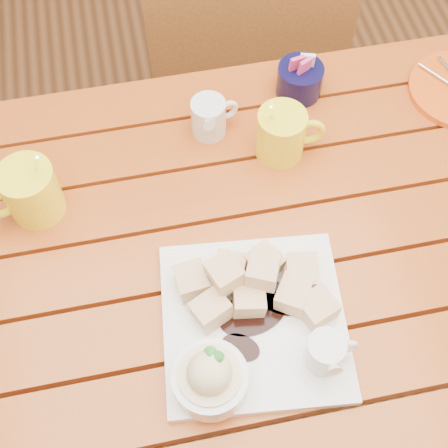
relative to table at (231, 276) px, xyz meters
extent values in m
plane|color=#502D17|center=(0.00, 0.00, -0.64)|extent=(5.00, 5.00, 0.00)
cube|color=maroon|center=(0.00, -0.23, 0.09)|extent=(1.20, 0.11, 0.03)
cube|color=maroon|center=(0.00, -0.11, 0.09)|extent=(1.20, 0.11, 0.03)
cube|color=maroon|center=(0.00, 0.00, 0.09)|extent=(1.20, 0.11, 0.03)
cube|color=maroon|center=(0.00, 0.11, 0.09)|extent=(1.20, 0.11, 0.03)
cube|color=maroon|center=(0.00, 0.23, 0.09)|extent=(1.20, 0.11, 0.03)
cube|color=maroon|center=(0.00, 0.34, 0.09)|extent=(1.20, 0.11, 0.03)
cube|color=maroon|center=(0.00, 0.36, 0.04)|extent=(1.12, 0.04, 0.08)
cylinder|color=maroon|center=(0.55, 0.35, -0.28)|extent=(0.06, 0.06, 0.72)
cube|color=white|center=(0.01, -0.14, 0.12)|extent=(0.30, 0.30, 0.02)
cube|color=#DF9444|center=(0.09, -0.08, 0.14)|extent=(0.06, 0.06, 0.04)
cube|color=#DF9444|center=(-0.08, -0.06, 0.14)|extent=(0.05, 0.05, 0.04)
cube|color=#DF9444|center=(0.03, -0.08, 0.17)|extent=(0.07, 0.07, 0.04)
cube|color=#DF9444|center=(-0.03, -0.08, 0.17)|extent=(0.06, 0.06, 0.04)
cube|color=#DF9444|center=(0.00, -0.11, 0.14)|extent=(0.06, 0.06, 0.04)
cube|color=#DF9444|center=(0.10, -0.14, 0.14)|extent=(0.06, 0.06, 0.04)
cube|color=#DF9444|center=(0.04, -0.05, 0.14)|extent=(0.07, 0.07, 0.04)
cube|color=#DF9444|center=(0.07, -0.12, 0.14)|extent=(0.07, 0.07, 0.04)
cube|color=#DF9444|center=(-0.02, -0.06, 0.14)|extent=(0.06, 0.06, 0.04)
cube|color=#DF9444|center=(-0.06, -0.12, 0.14)|extent=(0.07, 0.07, 0.04)
cylinder|color=white|center=(-0.08, -0.22, 0.15)|extent=(0.11, 0.11, 0.04)
cylinder|color=beige|center=(-0.08, -0.22, 0.16)|extent=(0.09, 0.09, 0.03)
sphere|color=beige|center=(-0.08, -0.22, 0.18)|extent=(0.06, 0.06, 0.06)
cone|color=green|center=(-0.06, -0.21, 0.20)|extent=(0.04, 0.04, 0.03)
cone|color=green|center=(-0.07, -0.20, 0.20)|extent=(0.03, 0.03, 0.03)
cylinder|color=white|center=(0.09, -0.21, 0.15)|extent=(0.06, 0.06, 0.06)
cylinder|color=black|center=(0.09, -0.21, 0.18)|extent=(0.04, 0.04, 0.01)
cone|color=white|center=(0.09, -0.24, 0.17)|extent=(0.02, 0.02, 0.03)
torus|color=white|center=(0.12, -0.21, 0.15)|extent=(0.04, 0.01, 0.04)
cylinder|color=yellow|center=(-0.31, 0.14, 0.16)|extent=(0.09, 0.09, 0.10)
cylinder|color=black|center=(-0.31, 0.14, 0.20)|extent=(0.08, 0.08, 0.01)
torus|color=yellow|center=(-0.36, 0.12, 0.16)|extent=(0.06, 0.03, 0.06)
cylinder|color=silver|center=(-0.29, 0.15, 0.19)|extent=(0.04, 0.05, 0.13)
cylinder|color=yellow|center=(0.12, 0.18, 0.16)|extent=(0.09, 0.09, 0.10)
cylinder|color=black|center=(0.12, 0.18, 0.20)|extent=(0.07, 0.07, 0.01)
torus|color=yellow|center=(0.17, 0.17, 0.16)|extent=(0.06, 0.02, 0.06)
cylinder|color=silver|center=(0.11, 0.19, 0.19)|extent=(0.03, 0.05, 0.12)
cylinder|color=white|center=(0.01, 0.25, 0.14)|extent=(0.06, 0.06, 0.07)
cylinder|color=white|center=(0.01, 0.25, 0.18)|extent=(0.05, 0.05, 0.01)
cone|color=white|center=(0.01, 0.22, 0.17)|extent=(0.03, 0.03, 0.03)
torus|color=white|center=(0.05, 0.25, 0.15)|extent=(0.04, 0.02, 0.04)
cylinder|color=black|center=(0.19, 0.31, 0.14)|extent=(0.09, 0.09, 0.06)
cube|color=#D83A7E|center=(0.18, 0.31, 0.18)|extent=(0.03, 0.02, 0.04)
cube|color=white|center=(0.20, 0.31, 0.18)|extent=(0.03, 0.02, 0.04)
cube|color=#D83A7E|center=(0.20, 0.30, 0.18)|extent=(0.03, 0.02, 0.04)
cube|color=brown|center=(0.19, 0.76, -0.17)|extent=(0.52, 0.52, 0.03)
cylinder|color=brown|center=(0.41, 0.92, -0.41)|extent=(0.04, 0.04, 0.46)
cylinder|color=brown|center=(0.02, 0.98, -0.41)|extent=(0.04, 0.04, 0.46)
cylinder|color=brown|center=(0.36, 0.54, -0.41)|extent=(0.04, 0.04, 0.46)
cylinder|color=brown|center=(-0.03, 0.59, -0.41)|extent=(0.04, 0.04, 0.46)
cube|color=brown|center=(0.16, 0.55, 0.08)|extent=(0.46, 0.10, 0.48)
camera|label=1|loc=(-0.11, -0.47, 1.01)|focal=50.00mm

